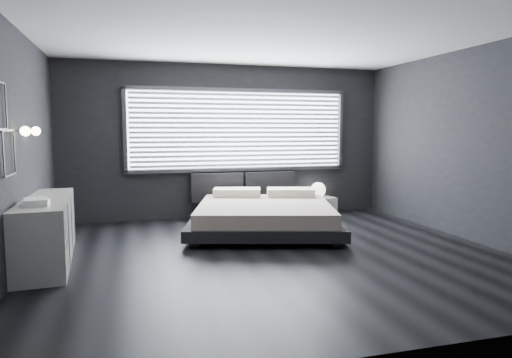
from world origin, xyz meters
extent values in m
plane|color=black|center=(0.00, 0.00, 0.00)|extent=(6.00, 6.00, 0.00)
plane|color=silver|center=(0.00, 0.00, 2.80)|extent=(6.00, 6.00, 0.00)
cube|color=black|center=(0.00, 2.75, 1.40)|extent=(6.00, 0.04, 2.80)
cube|color=black|center=(0.00, -2.75, 1.40)|extent=(6.00, 0.04, 2.80)
cube|color=black|center=(-3.00, 0.00, 1.40)|extent=(0.04, 5.50, 2.80)
cube|color=black|center=(3.00, 0.00, 1.40)|extent=(0.04, 5.50, 2.80)
cube|color=white|center=(0.20, 2.73, 1.61)|extent=(4.00, 0.02, 1.38)
cube|color=#47474C|center=(-1.84, 2.70, 1.61)|extent=(0.06, 0.08, 1.48)
cube|color=#47474C|center=(2.24, 2.70, 1.61)|extent=(0.06, 0.08, 1.48)
cube|color=#47474C|center=(0.20, 2.70, 2.34)|extent=(4.14, 0.08, 0.06)
cube|color=#47474C|center=(0.20, 2.70, 0.88)|extent=(4.14, 0.08, 0.06)
cube|color=silver|center=(0.20, 2.67, 1.61)|extent=(3.94, 0.03, 1.32)
cube|color=black|center=(-0.24, 2.64, 0.57)|extent=(0.96, 0.16, 0.52)
cube|color=black|center=(0.76, 2.64, 0.57)|extent=(0.96, 0.16, 0.52)
cylinder|color=silver|center=(-2.95, 0.05, 1.60)|extent=(0.10, 0.02, 0.02)
sphere|color=#FFE5B7|center=(-2.88, 0.05, 1.60)|extent=(0.11, 0.11, 0.11)
cylinder|color=silver|center=(-2.95, 0.65, 1.60)|extent=(0.10, 0.02, 0.02)
sphere|color=#FFE5B7|center=(-2.88, 0.65, 1.60)|extent=(0.11, 0.11, 0.11)
cube|color=#47474C|center=(-2.98, -0.55, 1.62)|extent=(0.01, 0.46, 0.02)
cube|color=#47474C|center=(-2.98, -0.32, 1.85)|extent=(0.01, 0.02, 0.46)
cube|color=#47474C|center=(-2.98, -0.30, 1.61)|extent=(0.01, 0.46, 0.02)
cube|color=#47474C|center=(-2.98, -0.30, 1.15)|extent=(0.01, 0.46, 0.02)
cube|color=#47474C|center=(-2.98, -0.07, 1.38)|extent=(0.01, 0.02, 0.46)
cube|color=#47474C|center=(-2.98, -0.53, 1.38)|extent=(0.01, 0.02, 0.46)
cube|color=black|center=(-0.93, 0.70, 0.04)|extent=(0.15, 0.15, 0.08)
cube|color=black|center=(0.97, 0.16, 0.04)|extent=(0.15, 0.15, 0.08)
cube|color=black|center=(-0.45, 2.40, 0.04)|extent=(0.15, 0.15, 0.08)
cube|color=black|center=(1.46, 1.87, 0.04)|extent=(0.15, 0.15, 0.08)
cube|color=black|center=(0.26, 1.28, 0.17)|extent=(2.80, 2.73, 0.17)
cube|color=#B7A393|center=(0.26, 1.28, 0.35)|extent=(2.52, 2.52, 0.21)
cube|color=#EEE1C4|center=(0.03, 2.19, 0.53)|extent=(0.90, 0.64, 0.14)
cube|color=#EEE1C4|center=(0.93, 1.94, 0.53)|extent=(0.90, 0.64, 0.14)
cube|color=white|center=(1.71, 2.50, 0.16)|extent=(0.62, 0.54, 0.33)
sphere|color=white|center=(1.70, 2.49, 0.47)|extent=(0.29, 0.29, 0.29)
cube|color=white|center=(-2.78, 0.40, 0.40)|extent=(0.67, 2.01, 0.79)
cube|color=#47474C|center=(-2.50, 0.42, 0.40)|extent=(0.13, 1.95, 0.77)
cube|color=white|center=(-2.79, -0.10, 0.81)|extent=(0.30, 0.38, 0.04)
cube|color=white|center=(-2.78, -0.12, 0.85)|extent=(0.29, 0.35, 0.03)
camera|label=1|loc=(-1.79, -5.53, 1.62)|focal=32.00mm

